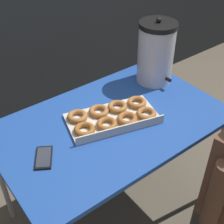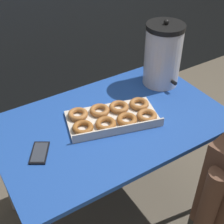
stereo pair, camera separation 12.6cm
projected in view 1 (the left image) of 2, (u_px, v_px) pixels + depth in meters
The scene contains 5 objects.
ground_plane at pixel (112, 206), 2.18m from camera, with size 12.00×12.00×0.00m, color brown.
folding_table at pixel (112, 128), 1.73m from camera, with size 1.25×0.78×0.78m.
donut_box at pixel (113, 117), 1.70m from camera, with size 0.54×0.38×0.05m.
coffee_urn at pixel (156, 53), 1.91m from camera, with size 0.23×0.26×0.42m.
cell_phone at pixel (44, 158), 1.48m from camera, with size 0.14×0.17×0.01m.
Camera 1 is at (-0.79, -1.04, 1.86)m, focal length 50.00 mm.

